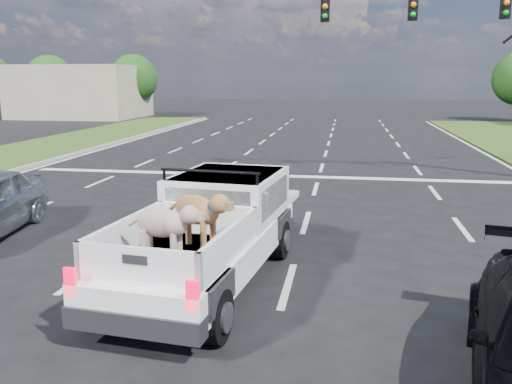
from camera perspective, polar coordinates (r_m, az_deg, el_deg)
ground at (r=9.27m, az=-7.60°, el=-9.07°), size 160.00×160.00×0.00m
road_markings at (r=15.41m, az=-0.52°, el=-0.47°), size 17.75×60.00×0.01m
traffic_signal at (r=19.38m, az=23.97°, el=15.10°), size 9.11×0.31×7.00m
building_left at (r=49.72m, az=-17.92°, el=10.02°), size 10.00×8.00×4.40m
tree_far_b at (r=53.37m, az=-20.90°, el=11.08°), size 4.20×4.20×5.40m
tree_far_c at (r=49.87m, az=-12.76°, el=11.55°), size 4.20×4.20×5.40m
pickup_truck at (r=8.86m, az=-4.86°, el=-4.04°), size 2.34×5.16×1.87m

